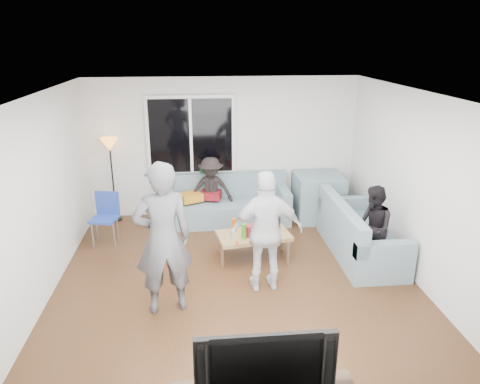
{
  "coord_description": "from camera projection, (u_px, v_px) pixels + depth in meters",
  "views": [
    {
      "loc": [
        -0.5,
        -5.49,
        3.27
      ],
      "look_at": [
        0.1,
        0.6,
        1.15
      ],
      "focal_mm": 33.65,
      "sensor_mm": 36.0,
      "label": 1
    }
  ],
  "objects": [
    {
      "name": "floor",
      "position": [
        237.0,
        285.0,
        6.28
      ],
      "size": [
        5.0,
        5.5,
        0.04
      ],
      "primitive_type": "cube",
      "color": "#56351C",
      "rests_on": "ground"
    },
    {
      "name": "ceiling",
      "position": [
        237.0,
        93.0,
        5.42
      ],
      "size": [
        5.0,
        5.5,
        0.04
      ],
      "primitive_type": "cube",
      "color": "white",
      "rests_on": "ground"
    },
    {
      "name": "wall_back",
      "position": [
        223.0,
        147.0,
        8.46
      ],
      "size": [
        5.0,
        0.04,
        2.6
      ],
      "primitive_type": "cube",
      "color": "silver",
      "rests_on": "ground"
    },
    {
      "name": "wall_front",
      "position": [
        272.0,
        324.0,
        3.25
      ],
      "size": [
        5.0,
        0.04,
        2.6
      ],
      "primitive_type": "cube",
      "color": "silver",
      "rests_on": "ground"
    },
    {
      "name": "wall_left",
      "position": [
        37.0,
        203.0,
        5.62
      ],
      "size": [
        0.04,
        5.5,
        2.6
      ],
      "primitive_type": "cube",
      "color": "silver",
      "rests_on": "ground"
    },
    {
      "name": "wall_right",
      "position": [
        422.0,
        190.0,
        6.08
      ],
      "size": [
        0.04,
        5.5,
        2.6
      ],
      "primitive_type": "cube",
      "color": "silver",
      "rests_on": "ground"
    },
    {
      "name": "window_frame",
      "position": [
        191.0,
        136.0,
        8.25
      ],
      "size": [
        1.62,
        0.06,
        1.47
      ],
      "primitive_type": "cube",
      "color": "white",
      "rests_on": "wall_back"
    },
    {
      "name": "window_glass",
      "position": [
        191.0,
        136.0,
        8.21
      ],
      "size": [
        1.5,
        0.02,
        1.35
      ],
      "primitive_type": "cube",
      "color": "black",
      "rests_on": "window_frame"
    },
    {
      "name": "window_mullion",
      "position": [
        191.0,
        136.0,
        8.2
      ],
      "size": [
        0.05,
        0.03,
        1.35
      ],
      "primitive_type": "cube",
      "color": "white",
      "rests_on": "window_frame"
    },
    {
      "name": "radiator",
      "position": [
        193.0,
        200.0,
        8.61
      ],
      "size": [
        1.3,
        0.12,
        0.62
      ],
      "primitive_type": "cube",
      "color": "silver",
      "rests_on": "floor"
    },
    {
      "name": "potted_plant",
      "position": [
        202.0,
        174.0,
        8.43
      ],
      "size": [
        0.24,
        0.21,
        0.4
      ],
      "primitive_type": "imported",
      "rotation": [
        0.0,
        0.0,
        -0.14
      ],
      "color": "#245A26",
      "rests_on": "radiator"
    },
    {
      "name": "vase",
      "position": [
        173.0,
        181.0,
        8.42
      ],
      "size": [
        0.19,
        0.19,
        0.17
      ],
      "primitive_type": "imported",
      "rotation": [
        0.0,
        0.0,
        -0.19
      ],
      "color": "white",
      "rests_on": "radiator"
    },
    {
      "name": "sofa_back_section",
      "position": [
        227.0,
        200.0,
        8.27
      ],
      "size": [
        2.3,
        0.85,
        0.85
      ],
      "primitive_type": null,
      "color": "slate",
      "rests_on": "floor"
    },
    {
      "name": "sofa_right_section",
      "position": [
        361.0,
        229.0,
        7.02
      ],
      "size": [
        2.0,
        0.85,
        0.85
      ],
      "primitive_type": null,
      "rotation": [
        0.0,
        0.0,
        1.57
      ],
      "color": "slate",
      "rests_on": "floor"
    },
    {
      "name": "sofa_corner",
      "position": [
        318.0,
        197.0,
        8.43
      ],
      "size": [
        0.85,
        0.85,
        0.85
      ],
      "primitive_type": "cube",
      "color": "slate",
      "rests_on": "floor"
    },
    {
      "name": "cushion_yellow",
      "position": [
        191.0,
        197.0,
        8.17
      ],
      "size": [
        0.48,
        0.45,
        0.14
      ],
      "primitive_type": "cube",
      "rotation": [
        0.0,
        0.0,
        0.44
      ],
      "color": "#BE7B1B",
      "rests_on": "sofa_back_section"
    },
    {
      "name": "cushion_red",
      "position": [
        211.0,
        195.0,
        8.28
      ],
      "size": [
        0.42,
        0.38,
        0.13
      ],
      "primitive_type": "cube",
      "rotation": [
        0.0,
        0.0,
        -0.24
      ],
      "color": "maroon",
      "rests_on": "sofa_back_section"
    },
    {
      "name": "coffee_table",
      "position": [
        253.0,
        246.0,
        6.97
      ],
      "size": [
        1.18,
        0.78,
        0.4
      ],
      "primitive_type": "cube",
      "rotation": [
        0.0,
        0.0,
        0.17
      ],
      "color": "#A68450",
      "rests_on": "floor"
    },
    {
      "name": "pitcher",
      "position": [
        250.0,
        230.0,
        6.82
      ],
      "size": [
        0.17,
        0.17,
        0.17
      ],
      "primitive_type": "cylinder",
      "color": "maroon",
      "rests_on": "coffee_table"
    },
    {
      "name": "side_chair",
      "position": [
        104.0,
        220.0,
        7.36
      ],
      "size": [
        0.48,
        0.48,
        0.86
      ],
      "primitive_type": null,
      "rotation": [
        0.0,
        0.0,
        -0.23
      ],
      "color": "#2542A3",
      "rests_on": "floor"
    },
    {
      "name": "floor_lamp",
      "position": [
        113.0,
        180.0,
        8.22
      ],
      "size": [
        0.32,
        0.32,
        1.56
      ],
      "primitive_type": null,
      "color": "orange",
      "rests_on": "floor"
    },
    {
      "name": "player_left",
      "position": [
        163.0,
        239.0,
        5.4
      ],
      "size": [
        0.79,
        0.6,
        1.94
      ],
      "primitive_type": "imported",
      "rotation": [
        0.0,
        0.0,
        3.35
      ],
      "color": "#4B4B50",
      "rests_on": "floor"
    },
    {
      "name": "player_right",
      "position": [
        267.0,
        232.0,
        5.93
      ],
      "size": [
        0.99,
        0.45,
        1.66
      ],
      "primitive_type": "imported",
      "rotation": [
        0.0,
        0.0,
        3.18
      ],
      "color": "silver",
      "rests_on": "floor"
    },
    {
      "name": "spectator_right",
      "position": [
        373.0,
        228.0,
        6.55
      ],
      "size": [
        0.52,
        0.64,
        1.26
      ],
      "primitive_type": "imported",
      "rotation": [
        0.0,
        0.0,
        -1.64
      ],
      "color": "black",
      "rests_on": "floor"
    },
    {
      "name": "spectator_back",
      "position": [
        211.0,
        190.0,
        8.21
      ],
      "size": [
        0.84,
        0.53,
        1.23
      ],
      "primitive_type": "imported",
      "rotation": [
        0.0,
        0.0,
        -0.1
      ],
      "color": "black",
      "rests_on": "floor"
    },
    {
      "name": "television",
      "position": [
        264.0,
        360.0,
        3.67
      ],
      "size": [
        1.14,
        0.15,
        0.66
      ],
      "primitive_type": "imported",
      "color": "black",
      "rests_on": "tv_console"
    },
    {
      "name": "bottle_e",
      "position": [
        278.0,
        224.0,
        6.99
      ],
      "size": [
        0.07,
        0.07,
        0.23
      ],
      "primitive_type": "cylinder",
      "color": "black",
      "rests_on": "coffee_table"
    },
    {
      "name": "bottle_b",
      "position": [
        244.0,
        231.0,
        6.7
      ],
      "size": [
        0.08,
        0.08,
        0.24
      ],
      "primitive_type": "cylinder",
      "color": "#368818",
      "rests_on": "coffee_table"
    },
    {
      "name": "bottle_a",
      "position": [
        234.0,
        225.0,
        6.98
      ],
      "size": [
        0.07,
        0.07,
        0.21
      ],
      "primitive_type": "cylinder",
      "color": "#BD450B",
      "rests_on": "coffee_table"
    }
  ]
}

